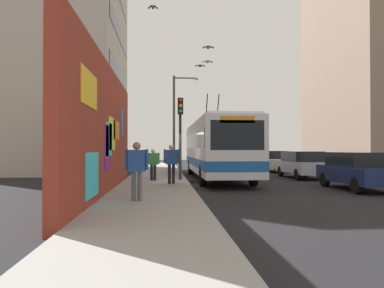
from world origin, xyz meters
name	(u,v)px	position (x,y,z in m)	size (l,w,h in m)	color
ground_plane	(188,184)	(0.00, 0.00, 0.00)	(80.00, 80.00, 0.00)	black
sidewalk_slab	(155,182)	(0.00, 1.60, 0.07)	(48.00, 3.20, 0.15)	gray
graffiti_wall	(106,130)	(-4.35, 3.35, 2.42)	(13.31, 0.32, 4.84)	maroon
building_far_left	(60,44)	(10.69, 9.20, 9.86)	(12.48, 9.05, 19.71)	#B2A899
building_far_right	(364,49)	(13.57, -17.00, 10.79)	(13.24, 6.77, 21.58)	gray
city_bus	(216,147)	(2.54, -1.80, 1.83)	(12.17, 2.66, 5.07)	silver
parked_car_navy	(358,170)	(-3.30, -7.00, 0.83)	(4.23, 1.86, 1.58)	navy
parked_car_silver	(302,164)	(2.88, -7.00, 0.83)	(4.44, 1.91, 1.58)	#B7B7BC
parked_car_champagne	(272,161)	(9.02, -7.00, 0.84)	(4.63, 1.89, 1.58)	#C6B793
parked_car_dark_gray	(253,159)	(14.79, -7.00, 0.84)	(4.57, 1.92, 1.58)	#38383D
pedestrian_at_curb	(171,160)	(-1.61, 0.85, 1.21)	(0.24, 0.70, 1.77)	#1E1E2D
pedestrian_near_wall	(137,166)	(-6.99, 2.01, 1.21)	(0.24, 0.71, 1.79)	#595960
pedestrian_midblock	(153,162)	(0.19, 1.72, 1.07)	(0.22, 0.65, 1.58)	#1E1E2D
traffic_light	(180,124)	(0.44, 0.35, 2.98)	(0.49, 0.28, 4.21)	#2D382D
street_lamp	(177,116)	(8.48, 0.24, 4.13)	(0.44, 1.89, 6.93)	#4C4C51
flying_pigeons	(187,37)	(0.01, 0.05, 7.33)	(4.47, 3.38, 2.89)	#47474C
curbside_puddle	(199,182)	(0.61, -0.60, 0.00)	(1.43, 1.43, 0.00)	black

